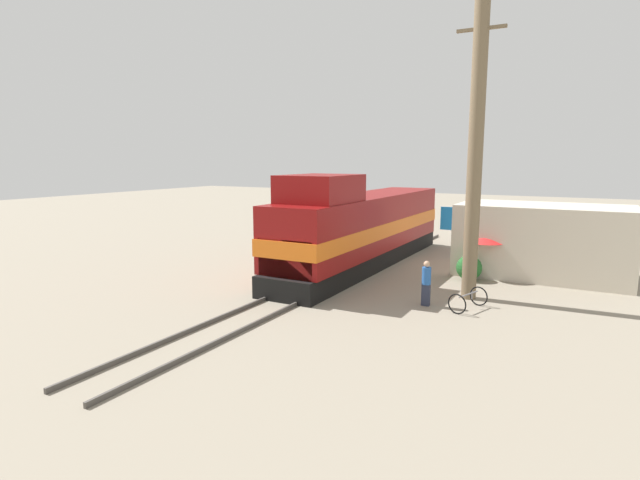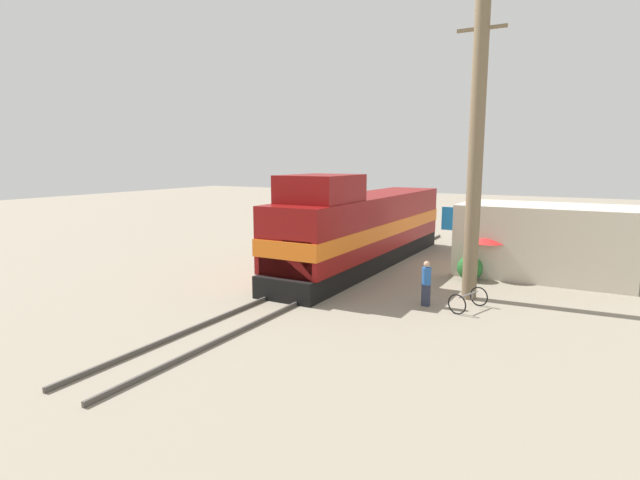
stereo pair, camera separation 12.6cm
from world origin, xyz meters
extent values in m
plane|color=gray|center=(0.00, 0.00, 0.00)|extent=(120.00, 120.00, 0.00)
cube|color=#4C4742|center=(-0.72, 0.00, 0.07)|extent=(0.08, 28.51, 0.15)
cube|color=#4C4742|center=(0.72, 0.00, 0.07)|extent=(0.08, 28.51, 0.15)
cube|color=black|center=(0.00, 2.81, 0.45)|extent=(2.65, 16.10, 0.90)
cube|color=maroon|center=(0.00, 2.81, 2.28)|extent=(2.88, 15.46, 2.76)
cube|color=orange|center=(0.00, 2.81, 2.01)|extent=(2.92, 15.62, 0.70)
cube|color=orange|center=(0.00, -3.79, 1.66)|extent=(2.45, 2.25, 1.52)
cube|color=maroon|center=(0.00, -2.02, 4.25)|extent=(2.71, 3.54, 1.17)
cylinder|color=#726047|center=(6.20, -1.01, 5.81)|extent=(0.57, 0.57, 11.62)
cube|color=#726047|center=(6.20, -1.01, 10.22)|extent=(1.80, 0.12, 0.12)
cylinder|color=#4C4C4C|center=(6.05, 2.91, 0.99)|extent=(0.05, 0.05, 1.99)
cone|color=red|center=(6.05, 2.91, 1.88)|extent=(1.80, 1.80, 0.41)
cube|color=#595959|center=(4.49, 5.17, 0.91)|extent=(0.12, 0.12, 1.82)
cube|color=#1972BF|center=(4.49, 5.17, 2.42)|extent=(2.37, 0.08, 1.20)
sphere|color=#236028|center=(5.54, 2.05, 0.58)|extent=(1.15, 1.15, 1.15)
cube|color=#2D3347|center=(5.01, -2.86, 0.41)|extent=(0.30, 0.20, 0.83)
cylinder|color=#2659A5|center=(5.01, -2.86, 1.16)|extent=(0.34, 0.34, 0.66)
sphere|color=tan|center=(5.01, -2.86, 1.61)|extent=(0.24, 0.24, 0.24)
torus|color=black|center=(6.76, -1.90, 0.37)|extent=(0.72, 0.27, 0.74)
torus|color=black|center=(6.30, -3.34, 0.37)|extent=(0.72, 0.27, 0.74)
cube|color=slate|center=(6.53, -2.62, 0.59)|extent=(0.43, 1.24, 0.04)
cylinder|color=slate|center=(6.61, -2.37, 0.50)|extent=(0.04, 0.04, 0.31)
cube|color=beige|center=(8.34, 4.61, 1.69)|extent=(7.60, 4.13, 3.38)
camera|label=1|loc=(10.27, -20.80, 5.48)|focal=28.00mm
camera|label=2|loc=(10.38, -20.73, 5.48)|focal=28.00mm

